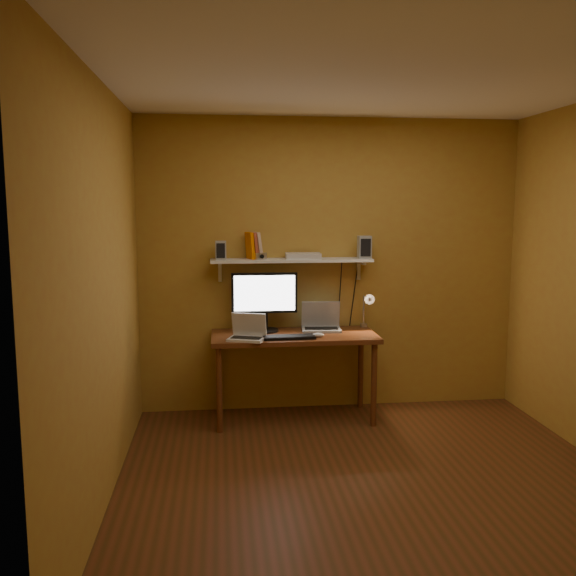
{
  "coord_description": "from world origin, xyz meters",
  "views": [
    {
      "loc": [
        -0.99,
        -3.76,
        1.84
      ],
      "look_at": [
        -0.43,
        1.18,
        1.16
      ],
      "focal_mm": 38.0,
      "sensor_mm": 36.0,
      "label": 1
    }
  ],
  "objects": [
    {
      "name": "mouse",
      "position": [
        -0.18,
        1.14,
        0.77
      ],
      "size": [
        0.1,
        0.07,
        0.03
      ],
      "primitive_type": "ellipsoid",
      "rotation": [
        0.0,
        0.0,
        -0.09
      ],
      "color": "silver",
      "rests_on": "desk"
    },
    {
      "name": "router",
      "position": [
        -0.27,
        1.46,
        1.4
      ],
      "size": [
        0.31,
        0.22,
        0.05
      ],
      "primitive_type": "cube",
      "rotation": [
        0.0,
        0.0,
        -0.05
      ],
      "color": "silver",
      "rests_on": "wall_shelf"
    },
    {
      "name": "shelf_camera",
      "position": [
        -0.64,
        1.42,
        1.4
      ],
      "size": [
        0.1,
        0.06,
        0.06
      ],
      "color": "silver",
      "rests_on": "wall_shelf"
    },
    {
      "name": "books",
      "position": [
        -0.7,
        1.49,
        1.49
      ],
      "size": [
        0.16,
        0.17,
        0.23
      ],
      "color": "#E56C00",
      "rests_on": "wall_shelf"
    },
    {
      "name": "wall_shelf",
      "position": [
        -0.37,
        1.47,
        1.36
      ],
      "size": [
        1.4,
        0.25,
        0.21
      ],
      "color": "silver",
      "rests_on": "room"
    },
    {
      "name": "speaker_left",
      "position": [
        -0.98,
        1.46,
        1.46
      ],
      "size": [
        0.09,
        0.09,
        0.16
      ],
      "primitive_type": "cube",
      "rotation": [
        0.0,
        0.0,
        -0.03
      ],
      "color": "#94979C",
      "rests_on": "wall_shelf"
    },
    {
      "name": "monitor",
      "position": [
        -0.61,
        1.42,
        1.04
      ],
      "size": [
        0.57,
        0.24,
        0.51
      ],
      "rotation": [
        0.0,
        0.0,
        -0.02
      ],
      "color": "black",
      "rests_on": "desk"
    },
    {
      "name": "laptop",
      "position": [
        -0.11,
        1.43,
        0.82
      ],
      "size": [
        0.36,
        0.27,
        0.25
      ],
      "rotation": [
        0.0,
        0.0,
        -0.09
      ],
      "color": "#94979C",
      "rests_on": "desk"
    },
    {
      "name": "speaker_right",
      "position": [
        0.27,
        1.46,
        1.47
      ],
      "size": [
        0.11,
        0.11,
        0.2
      ],
      "primitive_type": "cube",
      "rotation": [
        0.0,
        0.0,
        -0.02
      ],
      "color": "#94979C",
      "rests_on": "wall_shelf"
    },
    {
      "name": "netbook",
      "position": [
        -0.77,
        1.12,
        0.81
      ],
      "size": [
        0.34,
        0.29,
        0.21
      ],
      "rotation": [
        0.0,
        0.0,
        -0.33
      ],
      "color": "silver",
      "rests_on": "desk"
    },
    {
      "name": "desk",
      "position": [
        -0.37,
        1.28,
        0.66
      ],
      "size": [
        1.4,
        0.6,
        0.75
      ],
      "color": "brown",
      "rests_on": "ground"
    },
    {
      "name": "room",
      "position": [
        0.0,
        0.0,
        1.3
      ],
      "size": [
        3.44,
        3.24,
        2.64
      ],
      "color": "#5C2D17",
      "rests_on": "ground"
    },
    {
      "name": "keyboard",
      "position": [
        -0.43,
        1.11,
        0.76
      ],
      "size": [
        0.43,
        0.16,
        0.02
      ],
      "primitive_type": "cube",
      "rotation": [
        0.0,
        0.0,
        0.04
      ],
      "color": "black",
      "rests_on": "desk"
    },
    {
      "name": "desk_lamp",
      "position": [
        0.29,
        1.41,
        0.96
      ],
      "size": [
        0.09,
        0.23,
        0.38
      ],
      "color": "silver",
      "rests_on": "desk"
    }
  ]
}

